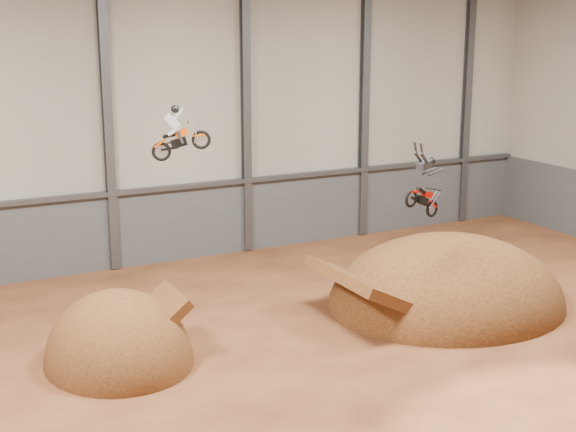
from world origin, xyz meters
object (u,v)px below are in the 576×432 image
object	(u,v)px
landing_ramp	(446,305)
fmx_rider_b	(420,181)
fmx_rider_a	(183,128)
takeoff_ramp	(119,362)

from	to	relation	value
landing_ramp	fmx_rider_b	xyz separation A→B (m)	(-2.83, -1.77, 5.61)
landing_ramp	fmx_rider_b	world-z (taller)	fmx_rider_b
fmx_rider_a	fmx_rider_b	world-z (taller)	fmx_rider_a
takeoff_ramp	landing_ramp	size ratio (longest dim) A/B	0.57
fmx_rider_a	fmx_rider_b	xyz separation A→B (m)	(7.45, -3.38, -1.93)
fmx_rider_a	fmx_rider_b	distance (m)	8.41
fmx_rider_a	takeoff_ramp	bearing A→B (deg)	-141.28
takeoff_ramp	landing_ramp	world-z (taller)	landing_ramp
landing_ramp	fmx_rider_b	distance (m)	6.53
takeoff_ramp	landing_ramp	distance (m)	13.18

